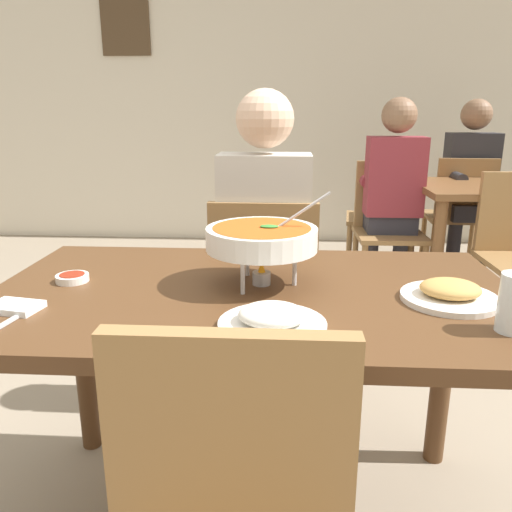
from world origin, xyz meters
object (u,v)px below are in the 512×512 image
Objects in this scene: chair_bg_corner at (389,209)px; patron_bg_left at (393,187)px; dining_table_main at (253,328)px; chair_bg_left at (388,221)px; chair_diner_main at (264,291)px; sauce_dish at (72,278)px; chair_bg_middle at (460,210)px; diner_main at (265,234)px; dining_table_far at (495,207)px; appetizer_plate at (450,293)px; curry_bowl at (262,239)px; patron_bg_middle at (471,178)px; rice_plate at (272,320)px.

chair_bg_corner is 0.53m from patron_bg_left.
dining_table_main is 1.55× the size of chair_bg_left.
chair_diner_main and chair_bg_corner have the same top height.
sauce_dish is 0.10× the size of chair_bg_middle.
diner_main reaches higher than chair_diner_main.
dining_table_far is (1.43, 1.32, -0.12)m from diner_main.
appetizer_plate is 0.27× the size of chair_bg_left.
chair_diner_main is (-0.00, 0.69, -0.15)m from dining_table_main.
chair_diner_main is 2.71× the size of curry_bowl.
curry_bowl is at bearing -88.05° from chair_diner_main.
dining_table_main is at bearing -109.87° from chair_bg_left.
dining_table_main is 2.69m from chair_bg_corner.
dining_table_main is at bearing -118.39° from chair_bg_middle.
patron_bg_left is (0.28, 2.13, -0.04)m from appetizer_plate.
patron_bg_middle is (0.59, 0.03, 0.24)m from chair_bg_corner.
chair_bg_corner is at bearing 77.99° from chair_bg_left.
appetizer_plate is 2.80m from patron_bg_middle.
curry_bowl is 1.39× the size of rice_plate.
patron_bg_middle reaches higher than dining_table_far.
diner_main is at bearing 91.85° from curry_bowl.
chair_bg_middle is (1.36, 2.52, -0.39)m from curry_bowl.
rice_plate is 0.18× the size of patron_bg_left.
curry_bowl is 1.39× the size of appetizer_plate.
chair_bg_corner is (1.37, 2.51, -0.27)m from sauce_dish.
chair_bg_middle is 0.53m from chair_bg_corner.
patron_bg_left is 1.00× the size of patron_bg_middle.
rice_plate is (0.06, -0.25, 0.13)m from dining_table_main.
diner_main is 1.46× the size of chair_bg_corner.
chair_bg_corner is 0.69× the size of patron_bg_middle.
rice_plate is 2.92m from chair_bg_corner.
dining_table_far is at bearing 43.30° from chair_diner_main.
diner_main reaches higher than dining_table_main.
curry_bowl reaches higher than chair_bg_corner.
appetizer_plate is 2.78m from chair_bg_middle.
appetizer_plate reaches higher than sauce_dish.
chair_bg_middle is at bearing 53.19° from sauce_dish.
sauce_dish is at bearing -133.98° from dining_table_far.
patron_bg_middle is (1.38, 2.83, -0.04)m from rice_plate.
rice_plate is 0.63m from sauce_dish.
dining_table_main is at bearing -108.61° from chair_bg_corner.
appetizer_plate is 0.27× the size of chair_bg_middle.
rice_plate reaches higher than sauce_dish.
chair_bg_left is at bearing 61.21° from diner_main.
patron_bg_left reaches higher than chair_bg_left.
dining_table_main is 0.73m from diner_main.
curry_bowl is at bearing 168.46° from appetizer_plate.
sauce_dish is (-0.57, 0.28, -0.01)m from rice_plate.
chair_diner_main is 3.75× the size of appetizer_plate.
chair_bg_left and chair_bg_corner have the same top height.
curry_bowl is 0.37× the size of chair_bg_corner.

